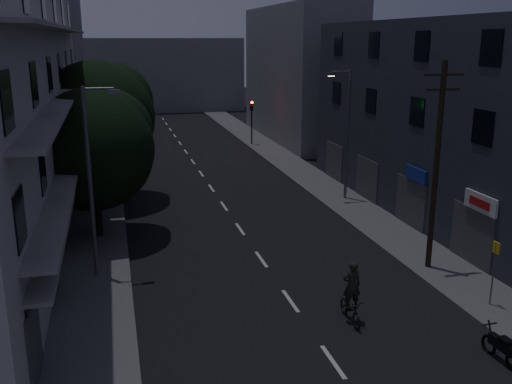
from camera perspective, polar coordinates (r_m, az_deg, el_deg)
name	(u,v)px	position (r m, az deg, el deg)	size (l,w,h in m)	color
ground	(210,186)	(39.84, -4.61, 0.57)	(160.00, 160.00, 0.00)	black
sidewalk_left	(99,192)	(39.32, -15.44, -0.02)	(3.00, 90.00, 0.15)	#565659
sidewalk_right	(312,179)	(41.68, 5.61, 1.30)	(3.00, 90.00, 0.15)	#565659
lane_markings	(197,167)	(45.84, -5.94, 2.48)	(0.15, 60.50, 0.01)	beige
building_right	(461,124)	(32.98, 19.86, 6.41)	(6.19, 28.00, 11.00)	#292E38
building_far_left	(49,59)	(61.33, -20.00, 12.40)	(6.00, 20.00, 16.00)	slate
building_far_right	(299,74)	(58.12, 4.28, 11.65)	(6.00, 20.00, 13.00)	slate
building_far_end	(155,75)	(83.43, -10.05, 11.48)	(24.00, 8.00, 10.00)	slate
tree_near	(94,145)	(29.48, -15.93, 4.56)	(6.12, 6.12, 7.55)	black
tree_mid	(98,114)	(36.28, -15.51, 7.53)	(6.99, 6.99, 8.60)	black
tree_far	(96,116)	(47.63, -15.66, 7.37)	(4.98, 4.98, 6.16)	black
traffic_signal_far_right	(252,113)	(54.55, -0.43, 7.88)	(0.28, 0.37, 4.10)	black
traffic_signal_far_left	(107,119)	(52.28, -14.64, 7.08)	(0.28, 0.37, 4.10)	black
street_lamp_left_near	(92,174)	(24.41, -16.05, 1.79)	(1.51, 0.25, 8.00)	slate
street_lamp_right	(346,128)	(35.80, 8.99, 6.29)	(1.51, 0.25, 8.00)	slate
street_lamp_left_far	(100,112)	(44.75, -15.33, 7.69)	(1.51, 0.25, 8.00)	#5A5D62
utility_pole	(436,163)	(25.40, 17.60, 2.79)	(1.80, 0.24, 9.00)	black
bus_stop_sign	(495,262)	(23.29, 22.75, -6.45)	(0.06, 0.35, 2.52)	#595B60
motorcycle	(501,348)	(20.33, 23.33, -14.16)	(0.52, 1.81, 1.16)	black
cyclist	(351,301)	(21.25, 9.48, -10.74)	(0.70, 1.86, 2.34)	black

